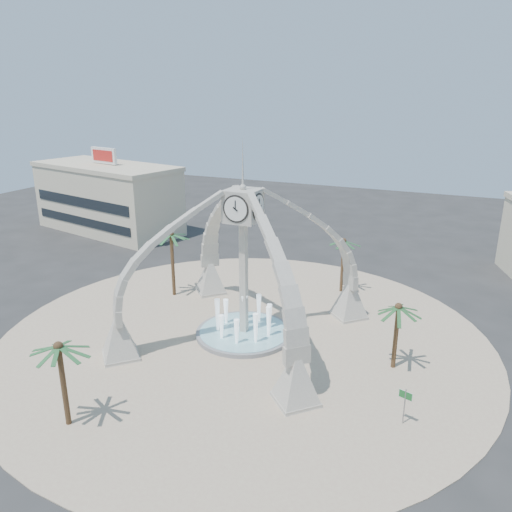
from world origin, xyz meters
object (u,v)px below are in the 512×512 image
at_px(palm_north, 344,242).
at_px(clock_tower, 244,262).
at_px(palm_east, 399,308).
at_px(palm_west, 171,235).
at_px(fountain, 244,332).
at_px(street_sign, 405,399).
at_px(palm_south, 58,348).

bearing_deg(palm_north, clock_tower, -111.07).
bearing_deg(palm_east, palm_west, 167.02).
bearing_deg(fountain, palm_east, -0.62).
relative_size(fountain, street_sign, 3.28).
xyz_separation_m(palm_west, palm_north, (14.96, 7.68, -0.91)).
height_order(clock_tower, palm_south, clock_tower).
height_order(fountain, street_sign, fountain).
bearing_deg(palm_west, fountain, -26.38).
relative_size(palm_west, palm_south, 1.16).
height_order(palm_east, palm_south, palm_south).
bearing_deg(palm_east, street_sign, -75.61).
bearing_deg(clock_tower, street_sign, -25.41).
bearing_deg(palm_south, clock_tower, 72.11).
bearing_deg(street_sign, fountain, 172.27).
relative_size(palm_north, palm_south, 1.00).
xyz_separation_m(fountain, palm_south, (-4.81, -14.90, 4.97)).
bearing_deg(palm_east, palm_south, -139.00).
relative_size(palm_west, street_sign, 2.86).
xyz_separation_m(palm_west, street_sign, (23.91, -11.57, -4.45)).
xyz_separation_m(clock_tower, street_sign, (13.83, -6.57, -4.75)).
distance_m(palm_south, street_sign, 20.72).
bearing_deg(street_sign, palm_west, 171.86).
distance_m(palm_west, street_sign, 26.93).
bearing_deg(palm_south, palm_east, 41.00).
relative_size(clock_tower, palm_south, 2.98).
relative_size(palm_east, palm_north, 0.92).
bearing_deg(palm_west, clock_tower, -26.38).
height_order(fountain, palm_west, palm_west).
xyz_separation_m(clock_tower, palm_west, (-10.08, 5.00, -0.30)).
xyz_separation_m(palm_north, street_sign, (8.95, -19.25, -3.54)).
xyz_separation_m(fountain, palm_east, (12.18, -0.13, 4.53)).
height_order(fountain, palm_east, palm_east).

